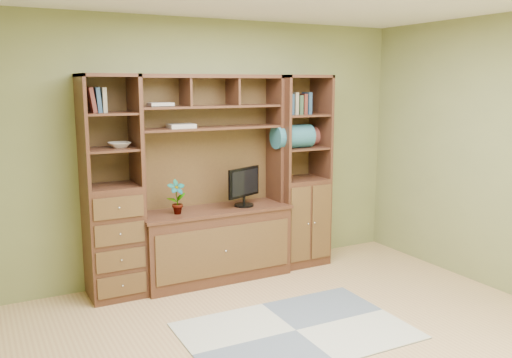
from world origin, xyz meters
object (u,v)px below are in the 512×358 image
right_tower (300,171)px  monitor (244,180)px  center_hutch (214,180)px  left_tower (112,188)px

right_tower → monitor: 0.72m
center_hutch → right_tower: (1.02, 0.04, 0.00)m
left_tower → monitor: left_tower is taller
left_tower → monitor: bearing=-3.3°
right_tower → monitor: bearing=-174.0°
left_tower → right_tower: bearing=0.0°
monitor → right_tower: bearing=-17.8°
monitor → center_hutch: bearing=149.7°
center_hutch → right_tower: 1.03m
center_hutch → monitor: size_ratio=3.75×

